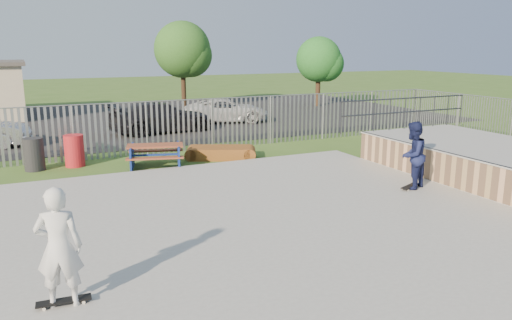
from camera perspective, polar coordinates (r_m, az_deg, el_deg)
name	(u,v)px	position (r m, az deg, el deg)	size (l,w,h in m)	color
ground	(200,239)	(10.76, -6.37, -9.01)	(120.00, 120.00, 0.00)	#3C5F20
concrete_slab	(200,236)	(10.73, -6.38, -8.64)	(15.00, 12.00, 0.15)	gray
quarter_pipe	(483,161)	(16.81, 24.51, -0.13)	(5.50, 7.05, 2.19)	tan
fence	(181,150)	(14.97, -8.54, 1.16)	(26.04, 16.02, 2.00)	gray
picnic_table	(155,156)	(17.14, -11.42, 0.47)	(2.18, 1.95, 0.78)	brown
funbox	(221,153)	(18.25, -4.04, 0.84)	(2.37, 1.83, 0.42)	brown
trash_bin_red	(74,151)	(18.03, -20.05, 1.01)	(0.65, 0.65, 1.08)	#B41B21
trash_bin_grey	(34,154)	(17.93, -24.05, 0.60)	(0.65, 0.65, 1.08)	black
parking_lot	(87,121)	(28.93, -18.71, 4.23)	(40.00, 18.00, 0.02)	black
car_dark	(161,117)	(24.11, -10.79, 4.82)	(2.00, 4.91, 1.42)	black
car_white	(226,110)	(27.02, -3.40, 5.67)	(2.07, 4.49, 1.25)	silver
tree_mid	(182,50)	(33.61, -8.41, 12.37)	(3.67, 3.67, 5.66)	#382616
tree_right	(319,60)	(34.60, 7.17, 11.32)	(3.04, 3.04, 4.69)	#3F2A19
skateboard_a	(410,187)	(14.51, 17.20, -2.95)	(0.81, 0.50, 0.08)	black
skateboard_b	(64,302)	(8.41, -21.09, -14.93)	(0.81, 0.26, 0.08)	black
skater_navy	(412,155)	(14.30, 17.44, 0.50)	(0.91, 0.71, 1.87)	#151B44
skater_white	(59,247)	(8.05, -21.60, -9.26)	(0.68, 0.45, 1.87)	silver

